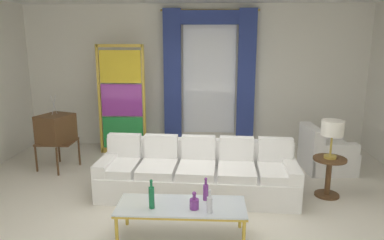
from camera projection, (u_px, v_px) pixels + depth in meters
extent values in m
plane|color=silver|center=(186.00, 207.00, 5.06)|extent=(16.00, 16.00, 0.00)
cube|color=white|center=(195.00, 77.00, 7.70)|extent=(8.00, 0.12, 3.00)
cube|color=white|center=(209.00, 75.00, 7.59)|extent=(1.10, 0.02, 2.50)
cylinder|color=gold|center=(210.00, 10.00, 7.22)|extent=(2.00, 0.04, 0.04)
cube|color=navy|center=(172.00, 75.00, 7.53)|extent=(0.36, 0.12, 2.70)
cube|color=navy|center=(246.00, 76.00, 7.46)|extent=(0.36, 0.12, 2.70)
cube|color=navy|center=(210.00, 17.00, 7.23)|extent=(1.80, 0.10, 0.28)
cube|color=white|center=(197.00, 184.00, 5.37)|extent=(2.94, 1.04, 0.38)
cube|color=white|center=(199.00, 163.00, 5.69)|extent=(2.91, 0.34, 0.78)
cube|color=white|center=(290.00, 182.00, 5.22)|extent=(0.24, 0.86, 0.56)
cube|color=white|center=(108.00, 175.00, 5.48)|extent=(0.24, 0.86, 0.56)
cube|color=white|center=(277.00, 172.00, 5.16)|extent=(0.57, 0.76, 0.12)
cube|color=white|center=(275.00, 151.00, 5.42)|extent=(0.52, 0.16, 0.40)
cube|color=white|center=(237.00, 171.00, 5.21)|extent=(0.57, 0.76, 0.12)
cube|color=white|center=(236.00, 150.00, 5.47)|extent=(0.52, 0.16, 0.40)
cube|color=white|center=(197.00, 169.00, 5.27)|extent=(0.57, 0.76, 0.12)
cube|color=white|center=(199.00, 148.00, 5.53)|extent=(0.52, 0.16, 0.40)
cube|color=white|center=(158.00, 168.00, 5.32)|extent=(0.57, 0.76, 0.12)
cube|color=white|center=(161.00, 147.00, 5.58)|extent=(0.52, 0.16, 0.40)
cube|color=white|center=(120.00, 167.00, 5.38)|extent=(0.57, 0.76, 0.12)
cube|color=white|center=(125.00, 146.00, 5.64)|extent=(0.52, 0.16, 0.40)
cube|color=silver|center=(181.00, 206.00, 4.22)|extent=(1.51, 0.58, 0.02)
cube|color=gold|center=(183.00, 197.00, 4.49)|extent=(1.51, 0.04, 0.03)
cube|color=gold|center=(179.00, 219.00, 3.96)|extent=(1.51, 0.04, 0.03)
cube|color=gold|center=(120.00, 206.00, 4.26)|extent=(0.04, 0.58, 0.03)
cube|color=gold|center=(244.00, 209.00, 4.19)|extent=(0.04, 0.58, 0.03)
cylinder|color=gold|center=(127.00, 211.00, 4.54)|extent=(0.04, 0.04, 0.38)
cylinder|color=gold|center=(240.00, 213.00, 4.47)|extent=(0.04, 0.04, 0.38)
cylinder|color=gold|center=(117.00, 231.00, 4.06)|extent=(0.04, 0.04, 0.38)
cylinder|color=gold|center=(244.00, 235.00, 3.99)|extent=(0.04, 0.04, 0.38)
cylinder|color=#753384|center=(206.00, 192.00, 4.33)|extent=(0.06, 0.06, 0.19)
cylinder|color=#753384|center=(206.00, 183.00, 4.30)|extent=(0.03, 0.03, 0.06)
sphere|color=#753384|center=(206.00, 179.00, 4.29)|extent=(0.04, 0.04, 0.04)
cylinder|color=#753384|center=(194.00, 204.00, 4.11)|extent=(0.11, 0.11, 0.12)
cylinder|color=#753384|center=(194.00, 197.00, 4.09)|extent=(0.04, 0.04, 0.05)
sphere|color=#753384|center=(194.00, 194.00, 4.08)|extent=(0.05, 0.05, 0.05)
cylinder|color=#196B3D|center=(152.00, 198.00, 4.11)|extent=(0.06, 0.06, 0.26)
cylinder|color=#196B3D|center=(151.00, 185.00, 4.08)|extent=(0.03, 0.03, 0.06)
sphere|color=#196B3D|center=(151.00, 181.00, 4.07)|extent=(0.04, 0.04, 0.04)
cylinder|color=silver|center=(209.00, 205.00, 4.01)|extent=(0.06, 0.06, 0.19)
cylinder|color=silver|center=(210.00, 195.00, 3.99)|extent=(0.03, 0.03, 0.06)
sphere|color=silver|center=(210.00, 191.00, 3.98)|extent=(0.04, 0.04, 0.04)
cube|color=brown|center=(57.00, 142.00, 6.45)|extent=(0.62, 0.54, 0.03)
cylinder|color=brown|center=(36.00, 158.00, 6.34)|extent=(0.04, 0.04, 0.50)
cylinder|color=brown|center=(59.00, 149.00, 6.84)|extent=(0.04, 0.04, 0.50)
cylinder|color=brown|center=(57.00, 162.00, 6.16)|extent=(0.04, 0.04, 0.50)
cylinder|color=brown|center=(79.00, 152.00, 6.66)|extent=(0.04, 0.04, 0.50)
cube|color=brown|center=(56.00, 128.00, 6.39)|extent=(0.64, 0.69, 0.48)
cube|color=black|center=(46.00, 126.00, 6.47)|extent=(0.14, 0.37, 0.30)
cylinder|color=gold|center=(43.00, 137.00, 6.44)|extent=(0.02, 0.04, 0.04)
cylinder|color=gold|center=(50.00, 135.00, 6.59)|extent=(0.02, 0.04, 0.04)
cylinder|color=silver|center=(54.00, 105.00, 6.29)|extent=(0.05, 0.13, 0.34)
cylinder|color=silver|center=(54.00, 105.00, 6.29)|extent=(0.05, 0.13, 0.34)
cube|color=white|center=(328.00, 159.00, 6.44)|extent=(0.86, 0.86, 0.40)
cube|color=white|center=(329.00, 146.00, 6.38)|extent=(0.74, 0.74, 0.10)
cube|color=white|center=(311.00, 149.00, 6.39)|extent=(0.26, 0.81, 0.80)
cube|color=white|center=(321.00, 149.00, 6.73)|extent=(0.75, 0.23, 0.58)
cube|color=white|center=(336.00, 160.00, 6.11)|extent=(0.75, 0.23, 0.58)
cube|color=gold|center=(100.00, 100.00, 7.21)|extent=(0.05, 0.05, 2.20)
cube|color=gold|center=(144.00, 100.00, 7.16)|extent=(0.05, 0.05, 2.20)
cube|color=gold|center=(119.00, 46.00, 6.95)|extent=(0.90, 0.05, 0.06)
cube|color=gold|center=(124.00, 150.00, 7.42)|extent=(0.90, 0.05, 0.10)
cube|color=#238E3D|center=(123.00, 132.00, 7.34)|extent=(0.82, 0.02, 0.64)
cube|color=purple|center=(122.00, 100.00, 7.19)|extent=(0.82, 0.02, 0.64)
cube|color=yellow|center=(120.00, 67.00, 7.04)|extent=(0.82, 0.02, 0.64)
cylinder|color=beige|center=(146.00, 156.00, 7.15)|extent=(0.16, 0.16, 0.06)
ellipsoid|color=navy|center=(146.00, 150.00, 7.13)|extent=(0.18, 0.32, 0.20)
sphere|color=navy|center=(147.00, 143.00, 7.24)|extent=(0.09, 0.09, 0.09)
cone|color=gold|center=(148.00, 142.00, 7.30)|extent=(0.02, 0.04, 0.02)
cone|color=#1A7D3D|center=(144.00, 148.00, 6.93)|extent=(0.44, 0.40, 0.50)
cylinder|color=brown|center=(330.00, 159.00, 5.29)|extent=(0.48, 0.48, 0.03)
cylinder|color=brown|center=(328.00, 178.00, 5.35)|extent=(0.08, 0.08, 0.55)
cylinder|color=brown|center=(327.00, 195.00, 5.42)|extent=(0.36, 0.36, 0.03)
cylinder|color=#B29338|center=(330.00, 157.00, 5.28)|extent=(0.18, 0.18, 0.04)
cylinder|color=#B29338|center=(331.00, 144.00, 5.24)|extent=(0.03, 0.03, 0.36)
cylinder|color=white|center=(333.00, 128.00, 5.18)|extent=(0.32, 0.32, 0.22)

